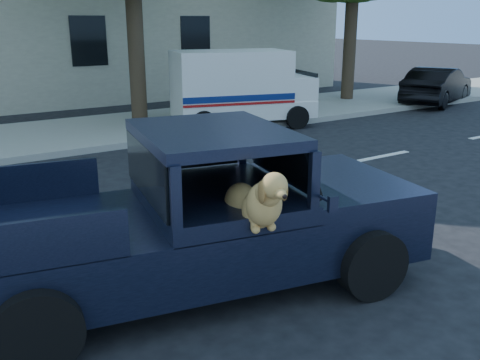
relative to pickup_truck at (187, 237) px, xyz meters
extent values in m
plane|color=black|center=(-1.62, -0.49, -0.60)|extent=(120.00, 120.00, 0.00)
cylinder|color=#332619|center=(3.38, 9.11, 1.60)|extent=(0.44, 0.44, 4.40)
cylinder|color=#332619|center=(11.38, 9.11, 1.60)|extent=(0.44, 0.44, 4.40)
cube|color=black|center=(0.08, 0.01, 0.00)|extent=(5.25, 2.85, 0.63)
cube|color=black|center=(1.82, -0.34, 0.39)|extent=(1.78, 2.16, 0.15)
cube|color=black|center=(0.32, -0.04, 1.12)|extent=(1.81, 2.09, 0.11)
cube|color=black|center=(1.08, -0.19, 0.78)|extent=(0.56, 1.66, 0.54)
cube|color=black|center=(0.42, -0.50, 0.18)|extent=(0.62, 0.62, 0.36)
cube|color=black|center=(0.83, -1.36, 0.62)|extent=(0.10, 0.07, 0.15)
cube|color=silver|center=(5.81, 7.51, -0.10)|extent=(4.11, 2.66, 0.45)
cube|color=silver|center=(5.46, 7.61, 0.80)|extent=(3.42, 2.47, 1.35)
cube|color=silver|center=(7.24, 7.12, 0.44)|extent=(1.23, 1.83, 0.63)
cube|color=navy|center=(5.23, 6.77, 0.30)|extent=(2.96, 0.83, 0.16)
cube|color=#9E0F0F|center=(5.23, 6.77, 0.16)|extent=(2.96, 0.83, 0.06)
imported|color=black|center=(13.72, 7.07, 0.04)|extent=(2.62, 4.15, 1.29)
camera|label=1|loc=(-2.51, -4.81, 2.28)|focal=40.00mm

